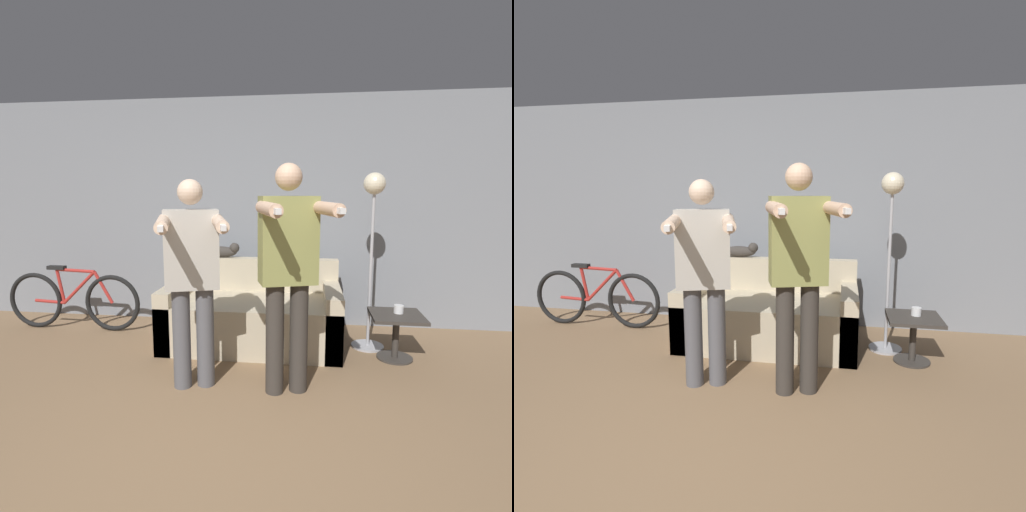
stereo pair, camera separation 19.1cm
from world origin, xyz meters
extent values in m
cube|color=gray|center=(0.00, 2.98, 1.30)|extent=(10.00, 0.05, 2.60)
cube|color=beige|center=(0.01, 2.23, 0.24)|extent=(1.75, 0.93, 0.47)
cube|color=beige|center=(0.01, 2.63, 0.65)|extent=(1.75, 0.14, 0.36)
cube|color=beige|center=(-0.78, 2.23, 0.31)|extent=(0.16, 0.93, 0.61)
cube|color=beige|center=(0.81, 2.23, 0.31)|extent=(0.16, 0.93, 0.61)
cylinder|color=#56565B|center=(-0.41, 1.26, 0.40)|extent=(0.14, 0.14, 0.80)
cylinder|color=#56565B|center=(-0.24, 1.31, 0.40)|extent=(0.14, 0.14, 0.80)
cube|color=#B7B2A8|center=(-0.33, 1.29, 1.11)|extent=(0.46, 0.33, 0.60)
sphere|color=beige|center=(-0.33, 1.29, 1.54)|extent=(0.19, 0.19, 0.19)
cylinder|color=beige|center=(-0.44, 0.99, 1.32)|extent=(0.24, 0.51, 0.11)
cube|color=white|center=(-0.36, 0.75, 1.31)|extent=(0.07, 0.13, 0.04)
cylinder|color=beige|center=(-0.06, 1.11, 1.32)|extent=(0.24, 0.51, 0.11)
cube|color=white|center=(0.01, 0.87, 1.31)|extent=(0.07, 0.13, 0.04)
cylinder|color=#38332D|center=(0.32, 1.26, 0.43)|extent=(0.14, 0.14, 0.86)
cylinder|color=#38332D|center=(0.50, 1.31, 0.43)|extent=(0.14, 0.14, 0.86)
cube|color=#8C8E4C|center=(0.41, 1.29, 1.19)|extent=(0.46, 0.33, 0.65)
sphere|color=#D8AD8C|center=(0.41, 1.29, 1.65)|extent=(0.20, 0.20, 0.20)
cylinder|color=#D8AD8C|center=(0.29, 0.99, 1.43)|extent=(0.23, 0.51, 0.10)
cube|color=white|center=(0.36, 0.75, 1.42)|extent=(0.07, 0.13, 0.04)
cylinder|color=#D8AD8C|center=(0.67, 1.10, 1.43)|extent=(0.23, 0.51, 0.10)
cube|color=white|center=(0.74, 0.86, 1.42)|extent=(0.07, 0.13, 0.04)
ellipsoid|color=#3D3833|center=(-0.40, 2.63, 0.89)|extent=(0.37, 0.12, 0.12)
sphere|color=#3D3833|center=(-0.24, 2.63, 0.94)|extent=(0.11, 0.11, 0.11)
ellipsoid|color=#3D3833|center=(-0.59, 2.65, 0.85)|extent=(0.20, 0.04, 0.04)
cone|color=#3D3833|center=(-0.26, 2.61, 0.98)|extent=(0.03, 0.03, 0.03)
cone|color=#3D3833|center=(-0.26, 2.65, 0.98)|extent=(0.03, 0.03, 0.03)
cylinder|color=#B2B2B7|center=(1.17, 2.29, 0.01)|extent=(0.32, 0.32, 0.02)
cylinder|color=#B2B2B7|center=(1.17, 2.29, 0.78)|extent=(0.03, 0.03, 1.56)
sphere|color=#F4E5C1|center=(1.17, 2.29, 1.62)|extent=(0.21, 0.21, 0.21)
cylinder|color=#38332D|center=(1.38, 2.03, 0.01)|extent=(0.33, 0.33, 0.02)
cylinder|color=#38332D|center=(1.38, 2.03, 0.20)|extent=(0.06, 0.06, 0.40)
cube|color=#38332D|center=(1.38, 2.03, 0.41)|extent=(0.47, 0.47, 0.03)
cylinder|color=white|center=(1.41, 2.07, 0.47)|extent=(0.09, 0.09, 0.08)
torus|color=black|center=(-1.59, 2.42, 0.32)|extent=(0.64, 0.05, 0.64)
torus|color=black|center=(-2.51, 2.42, 0.32)|extent=(0.64, 0.05, 0.64)
cylinder|color=#B72D28|center=(-1.97, 2.42, 0.49)|extent=(0.41, 0.04, 0.39)
cylinder|color=#B72D28|center=(-2.19, 2.42, 0.49)|extent=(0.10, 0.04, 0.39)
cylinder|color=#B72D28|center=(-2.00, 2.42, 0.68)|extent=(0.45, 0.04, 0.05)
cylinder|color=#B72D28|center=(-2.34, 2.42, 0.31)|extent=(0.35, 0.04, 0.05)
cylinder|color=#B72D28|center=(-1.68, 2.42, 0.49)|extent=(0.22, 0.04, 0.37)
cube|color=black|center=(-2.22, 2.42, 0.71)|extent=(0.20, 0.07, 0.04)
camera|label=1|loc=(0.55, -1.64, 1.53)|focal=28.00mm
camera|label=2|loc=(0.74, -1.61, 1.53)|focal=28.00mm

